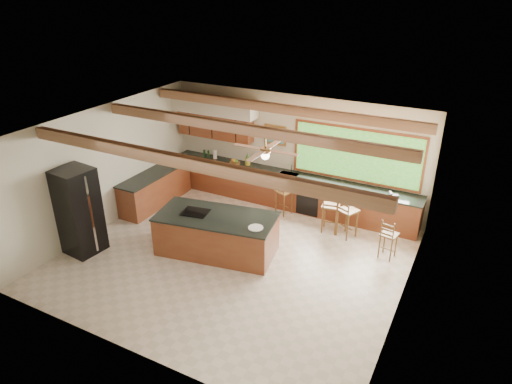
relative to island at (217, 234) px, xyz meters
The scene contains 9 objects.
ground 0.67m from the island, ahead, with size 7.20×7.20×0.00m, color beige.
room_shell 1.88m from the island, 62.94° to the left, with size 7.27×6.54×3.02m.
counter_run 2.50m from the island, 97.82° to the left, with size 7.12×3.10×1.28m.
island is the anchor object (origin of this frame).
refrigerator 3.10m from the island, 153.83° to the right, with size 0.85×0.83×2.00m.
bar_stool_a 2.42m from the island, 76.15° to the left, with size 0.49×0.49×1.06m.
bar_stool_b 3.11m from the island, 39.22° to the left, with size 0.55×0.55×1.15m.
bar_stool_c 2.82m from the island, 45.67° to the left, with size 0.48×0.48×1.16m.
bar_stool_d 3.80m from the island, 23.28° to the left, with size 0.40×0.40×0.96m.
Camera 1 is at (4.40, -7.42, 5.70)m, focal length 32.00 mm.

